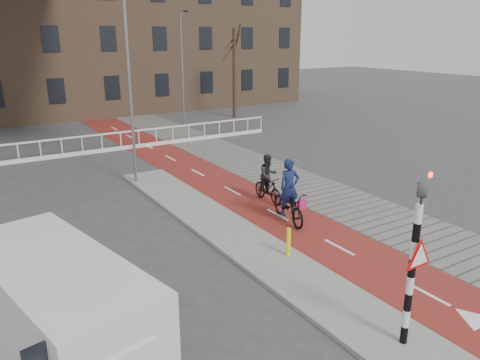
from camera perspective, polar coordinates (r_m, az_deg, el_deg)
ground at (r=11.75m, az=13.42°, el=-13.26°), size 120.00×120.00×0.00m
bike_lane at (r=20.03m, az=-3.87°, el=0.22°), size 2.50×60.00×0.01m
sidewalk at (r=21.42m, az=2.74°, el=1.38°), size 3.00×60.00×0.01m
curb_island at (r=14.10m, az=-0.22°, el=-7.07°), size 1.80×16.00×0.12m
traffic_signal at (r=9.27m, az=20.50°, el=-8.68°), size 0.80×0.80×3.68m
bollard at (r=12.81m, az=5.93°, el=-7.54°), size 0.12×0.12×0.80m
cyclist_near at (r=15.27m, az=5.98°, el=-2.56°), size 1.08×2.13×2.10m
cyclist_far at (r=17.02m, az=3.43°, el=-0.29°), size 0.74×1.62×1.77m
van at (r=9.45m, az=-21.19°, el=-14.48°), size 2.87×5.09×2.06m
railing at (r=24.70m, az=-25.37°, el=2.58°), size 28.00×0.10×0.99m
townhouse_row at (r=39.23m, az=-26.81°, el=18.40°), size 46.00×10.00×15.90m
tree_right at (r=34.68m, az=-0.69°, el=12.84°), size 0.25×0.25×6.34m
streetlight_near at (r=18.87m, az=-13.29°, el=11.01°), size 0.12×0.12×7.91m
streetlight_right at (r=31.91m, az=-7.05°, el=13.28°), size 0.12×0.12×7.40m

